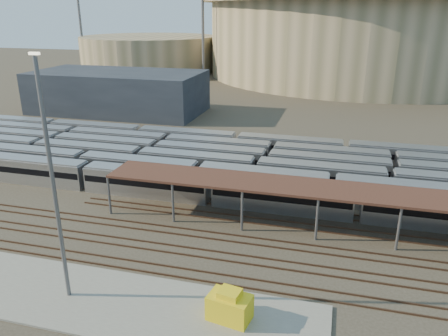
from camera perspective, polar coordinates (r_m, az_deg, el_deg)
ground at (r=53.53m, az=-7.67°, el=-7.47°), size 420.00×420.00×0.00m
apron at (r=44.66m, az=-21.48°, el=-14.79°), size 50.00×9.00×0.20m
subway_trains at (r=67.55m, az=2.30°, el=0.34°), size 120.71×23.90×3.60m
inspection_shed at (r=51.52m, az=17.19°, el=-3.25°), size 60.30×6.00×5.30m
empty_tracks at (r=49.50m, az=-9.90°, el=-9.93°), size 170.00×9.62×0.18m
stadium at (r=183.82m, az=17.68°, el=16.66°), size 124.00×124.00×32.50m
secondary_arena at (r=191.52m, az=-9.69°, el=14.54°), size 56.00×56.00×14.00m
service_building at (r=114.10m, az=-13.66°, el=9.64°), size 42.00×20.00×10.00m
floodlight_0 at (r=161.24m, az=-2.79°, el=18.66°), size 4.00×1.00×38.40m
floodlight_1 at (r=193.89m, az=-18.31°, el=17.97°), size 4.00×1.00×38.40m
floodlight_3 at (r=205.65m, az=7.34°, el=18.83°), size 4.00×1.00×38.40m
yard_light_pole at (r=38.59m, az=-21.40°, el=-2.05°), size 0.81×0.36×21.39m
yellow_equipment at (r=38.00m, az=0.73°, el=-17.74°), size 3.85×2.78×2.20m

